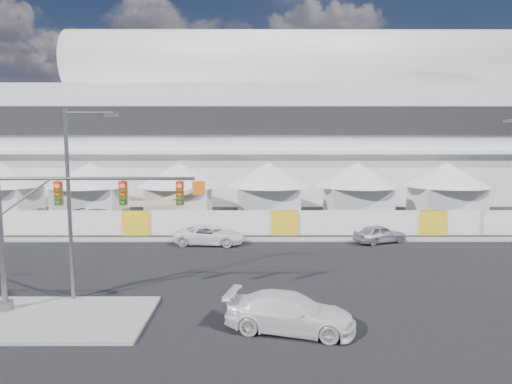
{
  "coord_description": "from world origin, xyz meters",
  "views": [
    {
      "loc": [
        3.58,
        -21.89,
        7.75
      ],
      "look_at": [
        3.68,
        10.0,
        4.04
      ],
      "focal_mm": 32.0,
      "sensor_mm": 36.0,
      "label": 1
    }
  ],
  "objects_px": {
    "pickup_near": "(290,312)",
    "pickup_curb": "(210,235)",
    "sedan_silver": "(380,234)",
    "boom_lift": "(144,218)",
    "streetlight_median": "(74,192)",
    "lot_car_c": "(101,218)",
    "traffic_mast": "(46,227)"
  },
  "relations": [
    {
      "from": "pickup_near",
      "to": "boom_lift",
      "type": "height_order",
      "value": "boom_lift"
    },
    {
      "from": "pickup_near",
      "to": "traffic_mast",
      "type": "distance_m",
      "value": 11.22
    },
    {
      "from": "pickup_near",
      "to": "boom_lift",
      "type": "xyz_separation_m",
      "value": [
        -10.87,
        20.55,
        0.34
      ]
    },
    {
      "from": "streetlight_median",
      "to": "pickup_curb",
      "type": "bearing_deg",
      "value": 66.91
    },
    {
      "from": "sedan_silver",
      "to": "boom_lift",
      "type": "relative_size",
      "value": 0.49
    },
    {
      "from": "lot_car_c",
      "to": "boom_lift",
      "type": "height_order",
      "value": "boom_lift"
    },
    {
      "from": "sedan_silver",
      "to": "pickup_near",
      "type": "height_order",
      "value": "pickup_near"
    },
    {
      "from": "lot_car_c",
      "to": "traffic_mast",
      "type": "height_order",
      "value": "traffic_mast"
    },
    {
      "from": "sedan_silver",
      "to": "traffic_mast",
      "type": "xyz_separation_m",
      "value": [
        -18.56,
        -13.87,
        3.24
      ]
    },
    {
      "from": "pickup_near",
      "to": "streetlight_median",
      "type": "distance_m",
      "value": 11.37
    },
    {
      "from": "pickup_curb",
      "to": "streetlight_median",
      "type": "xyz_separation_m",
      "value": [
        -5.11,
        -11.99,
        4.61
      ]
    },
    {
      "from": "pickup_near",
      "to": "traffic_mast",
      "type": "height_order",
      "value": "traffic_mast"
    },
    {
      "from": "lot_car_c",
      "to": "streetlight_median",
      "type": "bearing_deg",
      "value": -151.18
    },
    {
      "from": "pickup_curb",
      "to": "pickup_near",
      "type": "relative_size",
      "value": 0.96
    },
    {
      "from": "streetlight_median",
      "to": "pickup_near",
      "type": "bearing_deg",
      "value": -18.64
    },
    {
      "from": "pickup_near",
      "to": "pickup_curb",
      "type": "bearing_deg",
      "value": 30.95
    },
    {
      "from": "sedan_silver",
      "to": "pickup_near",
      "type": "distance_m",
      "value": 17.67
    },
    {
      "from": "sedan_silver",
      "to": "boom_lift",
      "type": "height_order",
      "value": "boom_lift"
    },
    {
      "from": "pickup_near",
      "to": "boom_lift",
      "type": "distance_m",
      "value": 23.26
    },
    {
      "from": "sedan_silver",
      "to": "pickup_curb",
      "type": "relative_size",
      "value": 0.8
    },
    {
      "from": "traffic_mast",
      "to": "boom_lift",
      "type": "distance_m",
      "value": 18.86
    },
    {
      "from": "lot_car_c",
      "to": "boom_lift",
      "type": "distance_m",
      "value": 4.74
    },
    {
      "from": "pickup_near",
      "to": "sedan_silver",
      "type": "bearing_deg",
      "value": -13.09
    },
    {
      "from": "pickup_curb",
      "to": "traffic_mast",
      "type": "xyz_separation_m",
      "value": [
        -5.84,
        -13.41,
        3.22
      ]
    },
    {
      "from": "streetlight_median",
      "to": "lot_car_c",
      "type": "bearing_deg",
      "value": 105.41
    },
    {
      "from": "pickup_near",
      "to": "traffic_mast",
      "type": "bearing_deg",
      "value": 93.48
    },
    {
      "from": "traffic_mast",
      "to": "pickup_curb",
      "type": "bearing_deg",
      "value": 66.47
    },
    {
      "from": "pickup_curb",
      "to": "boom_lift",
      "type": "height_order",
      "value": "boom_lift"
    },
    {
      "from": "lot_car_c",
      "to": "boom_lift",
      "type": "xyz_separation_m",
      "value": [
        4.29,
        -1.99,
        0.36
      ]
    },
    {
      "from": "pickup_curb",
      "to": "sedan_silver",
      "type": "bearing_deg",
      "value": -82.91
    },
    {
      "from": "sedan_silver",
      "to": "streetlight_median",
      "type": "xyz_separation_m",
      "value": [
        -17.83,
        -12.44,
        4.63
      ]
    },
    {
      "from": "pickup_near",
      "to": "lot_car_c",
      "type": "relative_size",
      "value": 1.03
    }
  ]
}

